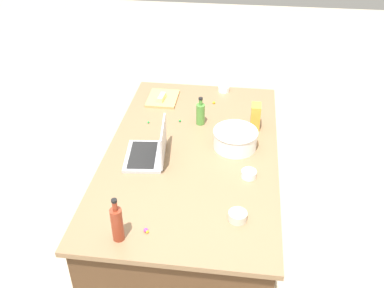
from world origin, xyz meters
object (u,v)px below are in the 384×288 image
at_px(laptop, 151,151).
at_px(butter_stick_left, 162,97).
at_px(mixing_bowl_large, 235,138).
at_px(ramekin_medium, 238,216).
at_px(bottle_olive, 200,113).
at_px(ramekin_wide, 249,174).
at_px(cutting_board, 163,98).
at_px(candy_bag, 256,117).
at_px(bottle_soy, 117,223).
at_px(ramekin_small, 224,89).

relative_size(laptop, butter_stick_left, 3.01).
distance_m(mixing_bowl_large, ramekin_medium, 0.63).
relative_size(bottle_olive, butter_stick_left, 1.75).
xyz_separation_m(laptop, ramekin_wide, (0.11, 0.58, -0.03)).
bearing_deg(butter_stick_left, cutting_board, 180.00).
height_order(cutting_board, candy_bag, candy_bag).
bearing_deg(candy_bag, bottle_olive, -91.27).
distance_m(butter_stick_left, candy_bag, 0.72).
xyz_separation_m(bottle_soy, candy_bag, (-1.06, 0.62, -0.01)).
height_order(bottle_soy, candy_bag, bottle_soy).
distance_m(cutting_board, ramekin_medium, 1.31).
bearing_deg(bottle_soy, laptop, 178.56).
relative_size(mixing_bowl_large, ramekin_wide, 3.24).
relative_size(bottle_olive, ramekin_wide, 2.31).
distance_m(laptop, candy_bag, 0.73).
height_order(bottle_soy, butter_stick_left, bottle_soy).
bearing_deg(bottle_soy, ramekin_small, 166.15).
distance_m(cutting_board, ramekin_wide, 1.04).
bearing_deg(butter_stick_left, ramekin_small, 117.48).
distance_m(bottle_olive, ramekin_medium, 0.92).
xyz_separation_m(laptop, candy_bag, (-0.41, 0.60, 0.04)).
xyz_separation_m(ramekin_small, ramekin_wide, (1.01, 0.21, 0.00)).
height_order(mixing_bowl_large, bottle_olive, bottle_olive).
height_order(bottle_soy, ramekin_small, bottle_soy).
bearing_deg(ramekin_wide, bottle_soy, -47.54).
distance_m(bottle_olive, butter_stick_left, 0.40).
distance_m(butter_stick_left, ramekin_wide, 1.01).
height_order(laptop, ramekin_small, laptop).
distance_m(mixing_bowl_large, bottle_olive, 0.34).
bearing_deg(cutting_board, bottle_soy, 1.94).
xyz_separation_m(mixing_bowl_large, bottle_soy, (0.83, -0.50, 0.03)).
relative_size(mixing_bowl_large, ramekin_medium, 2.93).
relative_size(laptop, mixing_bowl_large, 1.23).
distance_m(ramekin_small, candy_bag, 0.55).
xyz_separation_m(laptop, bottle_olive, (-0.42, 0.25, 0.03)).
height_order(butter_stick_left, ramekin_small, butter_stick_left).
xyz_separation_m(cutting_board, candy_bag, (0.30, 0.66, 0.08)).
bearing_deg(cutting_board, bottle_olive, 46.40).
distance_m(bottle_olive, candy_bag, 0.36).
xyz_separation_m(butter_stick_left, candy_bag, (0.27, 0.66, 0.05)).
bearing_deg(cutting_board, butter_stick_left, 0.00).
xyz_separation_m(laptop, cutting_board, (-0.71, -0.06, -0.04)).
xyz_separation_m(cutting_board, butter_stick_left, (0.04, 0.00, 0.03)).
relative_size(ramekin_medium, candy_bag, 0.54).
height_order(butter_stick_left, ramekin_wide, butter_stick_left).
bearing_deg(cutting_board, ramekin_small, 113.67).
bearing_deg(ramekin_medium, laptop, -130.73).
height_order(mixing_bowl_large, cutting_board, mixing_bowl_large).
distance_m(mixing_bowl_large, ramekin_small, 0.73).
bearing_deg(ramekin_medium, mixing_bowl_large, -175.95).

